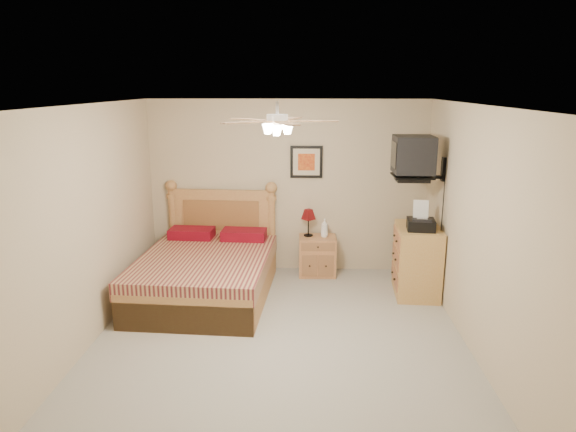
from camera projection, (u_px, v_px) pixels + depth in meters
The scene contains 17 objects.
floor at pixel (279, 340), 5.58m from camera, with size 4.50×4.50×0.00m, color #9A978B.
ceiling at pixel (278, 105), 4.96m from camera, with size 4.00×4.50×0.04m, color white.
wall_back at pixel (288, 187), 7.44m from camera, with size 4.00×0.04×2.50m, color #C3B190.
wall_front at pixel (258, 331), 3.09m from camera, with size 4.00×0.04×2.50m, color #C3B190.
wall_left at pixel (88, 227), 5.34m from camera, with size 0.04×4.50×2.50m, color #C3B190.
wall_right at pixel (476, 231), 5.19m from camera, with size 0.04×4.50×2.50m, color #C3B190.
bed at pixel (204, 248), 6.53m from camera, with size 1.59×2.09×1.35m, color #AF6D45, non-canonical shape.
nightstand at pixel (317, 256), 7.43m from camera, with size 0.53×0.40×0.57m, color #A7643A.
table_lamp at pixel (308, 223), 7.36m from camera, with size 0.21×0.21×0.40m, color #600C0F, non-canonical shape.
lotion_bottle at pixel (324, 228), 7.33m from camera, with size 0.10×0.10×0.27m, color white.
framed_picture at pixel (306, 162), 7.32m from camera, with size 0.46×0.04×0.46m, color black.
dresser at pixel (417, 261), 6.70m from camera, with size 0.54×0.78×0.92m, color #BD843C.
fax_machine at pixel (421, 216), 6.41m from camera, with size 0.34×0.36×0.36m, color black, non-canonical shape.
magazine_lower at pixel (415, 221), 6.83m from camera, with size 0.19×0.25×0.02m, color #B3A58E.
magazine_upper at pixel (414, 219), 6.85m from camera, with size 0.21×0.29×0.02m, color gray.
wall_tv at pixel (425, 158), 6.36m from camera, with size 0.56×0.46×0.58m, color black, non-canonical shape.
ceiling_fan at pixel (277, 121), 4.80m from camera, with size 1.14×1.14×0.28m, color white, non-canonical shape.
Camera 1 is at (0.29, -5.06, 2.69)m, focal length 32.00 mm.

